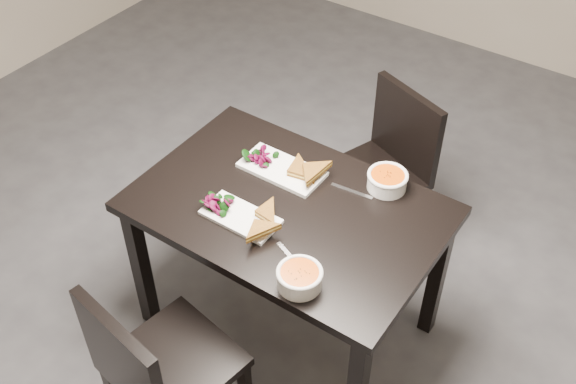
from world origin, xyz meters
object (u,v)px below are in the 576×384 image
(plate_near, at_px, (241,217))
(soup_bowl_near, at_px, (300,277))
(table, at_px, (288,223))
(soup_bowl_far, at_px, (387,180))
(plate_far, at_px, (282,169))
(chair_near, at_px, (155,367))
(chair_far, at_px, (385,164))

(plate_near, xyz_separation_m, soup_bowl_near, (0.37, -0.15, 0.03))
(table, distance_m, soup_bowl_far, 0.43)
(table, distance_m, plate_far, 0.23)
(chair_near, height_order, plate_far, chair_near)
(table, distance_m, chair_far, 0.75)
(chair_far, distance_m, soup_bowl_far, 0.56)
(chair_far, bearing_deg, chair_near, -74.88)
(chair_far, bearing_deg, plate_near, -80.35)
(table, distance_m, plate_near, 0.22)
(chair_far, height_order, plate_far, chair_far)
(chair_near, height_order, soup_bowl_near, chair_near)
(chair_far, height_order, soup_bowl_far, chair_far)
(chair_near, bearing_deg, soup_bowl_far, 81.34)
(chair_far, relative_size, plate_far, 2.43)
(chair_far, relative_size, soup_bowl_near, 5.19)
(plate_near, bearing_deg, soup_bowl_far, 51.53)
(soup_bowl_near, bearing_deg, chair_near, -128.34)
(soup_bowl_near, xyz_separation_m, plate_far, (-0.40, 0.46, -0.03))
(table, bearing_deg, chair_near, -95.78)
(chair_near, bearing_deg, plate_near, 102.93)
(chair_far, relative_size, plate_near, 2.83)
(plate_near, distance_m, soup_bowl_far, 0.61)
(chair_near, xyz_separation_m, plate_far, (-0.06, 0.89, 0.27))
(chair_far, distance_m, soup_bowl_near, 1.10)
(plate_near, relative_size, plate_far, 0.86)
(soup_bowl_near, bearing_deg, table, 130.11)
(chair_near, height_order, plate_near, chair_near)
(chair_near, bearing_deg, chair_far, 94.17)
(chair_near, distance_m, soup_bowl_far, 1.14)
(chair_near, bearing_deg, soup_bowl_near, 61.18)
(chair_far, height_order, soup_bowl_near, chair_far)
(plate_near, relative_size, soup_bowl_near, 1.84)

